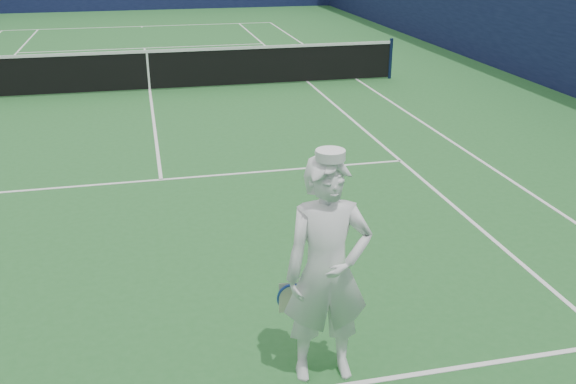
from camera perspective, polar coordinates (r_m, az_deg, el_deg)
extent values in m
plane|color=#25632B|center=(16.67, -12.18, 8.82)|extent=(80.00, 80.00, 0.00)
cube|color=white|center=(28.38, -12.87, 14.16)|extent=(11.03, 0.06, 0.01)
cube|color=white|center=(17.60, 6.19, 9.89)|extent=(0.06, 23.83, 0.01)
cube|color=white|center=(17.21, 1.80, 9.72)|extent=(0.06, 23.77, 0.01)
cube|color=white|center=(22.95, -12.64, 12.38)|extent=(8.23, 0.06, 0.01)
cube|color=white|center=(10.53, -11.22, 1.08)|extent=(8.23, 0.06, 0.01)
cube|color=white|center=(16.67, -12.18, 8.83)|extent=(0.06, 12.80, 0.01)
cube|color=white|center=(28.23, -12.87, 14.12)|extent=(0.06, 0.30, 0.01)
cylinder|color=#141E4C|center=(17.81, 9.09, 11.63)|extent=(0.09, 0.09, 1.07)
cube|color=black|center=(16.57, -12.32, 10.50)|extent=(12.79, 0.02, 0.92)
cube|color=white|center=(16.48, -12.46, 12.09)|extent=(12.79, 0.04, 0.07)
cube|color=white|center=(16.57, -12.32, 10.39)|extent=(0.05, 0.03, 0.94)
imported|color=white|center=(5.50, 3.52, -7.13)|extent=(0.79, 0.54, 2.07)
cylinder|color=white|center=(5.07, 3.79, 3.31)|extent=(0.24, 0.24, 0.08)
cube|color=white|center=(5.20, 3.47, 3.46)|extent=(0.19, 0.11, 0.02)
cylinder|color=navy|center=(5.50, 0.48, -6.57)|extent=(0.04, 0.09, 0.22)
cube|color=navy|center=(5.64, 0.33, -7.89)|extent=(0.02, 0.02, 0.14)
torus|color=navy|center=(5.80, 0.27, -9.34)|extent=(0.30, 0.12, 0.29)
cube|color=beige|center=(5.80, 0.27, -9.34)|extent=(0.22, 0.02, 0.30)
sphere|color=#C2E119|center=(5.60, 5.93, -5.48)|extent=(0.07, 0.07, 0.07)
sphere|color=#C2E119|center=(5.61, 6.34, -5.07)|extent=(0.07, 0.07, 0.07)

